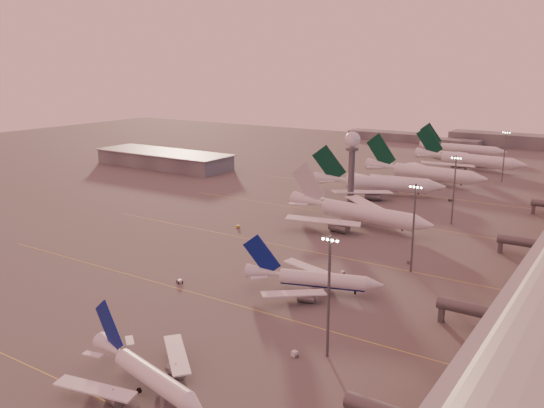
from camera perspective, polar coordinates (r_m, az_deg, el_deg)
The scene contains 24 objects.
ground at distance 151.62m, azimuth -14.47°, elevation -8.57°, with size 700.00×700.00×0.00m, color #525050.
taxiway_markings at distance 176.20m, azimuth 6.02°, elevation -5.01°, with size 180.00×185.25×0.02m.
hangar at distance 328.43m, azimuth -10.67°, elevation 4.40°, with size 82.00×27.00×8.50m.
radar_tower at distance 238.03m, azimuth 7.94°, elevation 5.06°, with size 6.40×6.40×31.10m.
mast_a at distance 112.72m, azimuth 5.65°, elevation -8.60°, with size 3.60×0.56×25.00m.
mast_b at distance 161.91m, azimuth 13.85°, elevation -1.95°, with size 3.60×0.56×25.00m.
mast_c at distance 214.51m, azimuth 17.59°, elevation 1.62°, with size 3.60×0.56×25.00m.
mast_d at distance 301.35m, azimuth 22.03°, elevation 4.62°, with size 3.60×0.56×25.00m.
distant_horizon at distance 433.55m, azimuth 19.46°, elevation 6.03°, with size 165.00×37.50×9.00m.
narrowbody_near at distance 108.54m, azimuth -12.35°, elevation -16.34°, with size 33.02×26.08×13.05m.
narrowbody_mid at distance 147.21m, azimuth 4.07°, elevation -7.64°, with size 34.95×27.43×14.13m.
widebody_white at distance 207.26m, azimuth 8.56°, elevation -1.18°, with size 58.44×46.58×20.59m.
greentail_a at distance 257.42m, azimuth 10.48°, elevation 1.72°, with size 57.00×45.37×21.28m.
greentail_b at distance 287.17m, azimuth 14.83°, elevation 2.78°, with size 61.93×49.86×22.49m.
greentail_c at distance 331.99m, azimuth 18.93°, elevation 3.93°, with size 62.21×50.00×22.62m.
greentail_d at distance 378.57m, azimuth 18.32°, elevation 5.03°, with size 54.38×43.90×19.75m.
gsv_catering_a at distance 116.86m, azimuth 2.34°, elevation -13.97°, with size 5.56×3.26×4.28m.
gsv_tug_mid at distance 155.08m, azimuth -9.13°, elevation -7.59°, with size 3.71×3.16×0.91m.
gsv_truck_b at distance 159.75m, azimuth 7.13°, elevation -6.64°, with size 5.47×2.73×2.11m.
gsv_truck_c at distance 203.02m, azimuth -3.30°, elevation -2.10°, with size 4.85×4.97×2.06m.
gsv_catering_b at distance 171.57m, azimuth 13.49°, elevation -5.22°, with size 4.72×2.92×3.59m.
gsv_tug_far at distance 221.80m, azimuth 8.12°, elevation -0.97°, with size 4.54×4.45×1.14m.
gsv_truck_d at distance 267.04m, azimuth 3.60°, elevation 1.81°, with size 2.95×6.19×2.40m.
gsv_tug_hangar at distance 253.41m, azimuth 17.25°, elevation 0.37°, with size 3.73×3.13×0.92m.
Camera 1 is at (105.89, -92.63, 56.54)m, focal length 38.00 mm.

